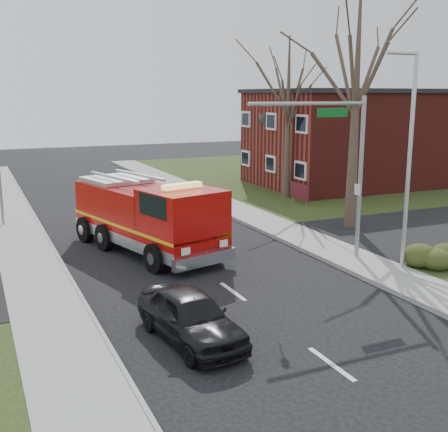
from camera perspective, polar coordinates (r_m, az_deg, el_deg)
name	(u,v)px	position (r m, az deg, el deg)	size (l,w,h in m)	color
ground	(233,292)	(20.05, 0.89, -7.71)	(120.00, 120.00, 0.00)	black
sidewalk_right	(373,268)	(23.22, 14.94, -5.13)	(2.40, 80.00, 0.15)	gray
sidewalk_left	(52,318)	(18.43, -17.11, -9.85)	(2.40, 80.00, 0.15)	gray
brick_building	(358,137)	(44.38, 13.44, 7.79)	(15.40, 10.40, 7.25)	maroon
health_center_sign	(300,192)	(35.39, 7.70, 2.42)	(0.12, 2.00, 1.40)	#52131B
hedge_corner	(446,254)	(24.23, 21.66, -3.62)	(2.80, 2.00, 0.90)	#303B15
bare_tree_near	(357,83)	(28.97, 13.32, 13.05)	(6.00, 6.00, 12.00)	#3E3224
bare_tree_far	(288,100)	(37.28, 6.55, 11.61)	(5.25, 5.25, 10.50)	#3E3224
traffic_signal_mast	(336,149)	(22.89, 11.26, 6.66)	(5.29, 0.18, 6.80)	gray
streetlight_pole	(408,156)	(22.57, 18.23, 5.81)	(1.48, 0.16, 8.40)	#B7BABF
fire_engine	(148,218)	(24.86, -7.72, -0.19)	(4.98, 8.88, 3.39)	#A40907
parked_car_maroon	(191,316)	(16.05, -3.42, -10.14)	(1.73, 4.30, 1.47)	black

